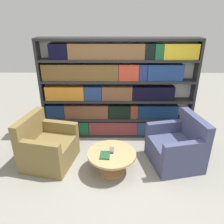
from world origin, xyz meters
name	(u,v)px	position (x,y,z in m)	size (l,w,h in m)	color
ground_plane	(119,177)	(0.00, 0.00, 0.00)	(14.00, 14.00, 0.00)	gray
bookshelf	(116,91)	(-0.04, 1.44, 1.04)	(3.18, 0.30, 2.10)	silver
armchair_left	(47,147)	(-1.29, 0.42, 0.31)	(0.98, 1.02, 0.91)	olive
armchair_right	(177,148)	(1.05, 0.42, 0.31)	(0.97, 1.01, 0.91)	#42476B
coffee_table	(112,158)	(-0.12, 0.17, 0.27)	(0.82, 0.82, 0.38)	tan
table_sign	(112,150)	(-0.12, 0.17, 0.44)	(0.08, 0.06, 0.13)	black
stray_book	(105,155)	(-0.23, 0.08, 0.39)	(0.17, 0.23, 0.03)	#1E512D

